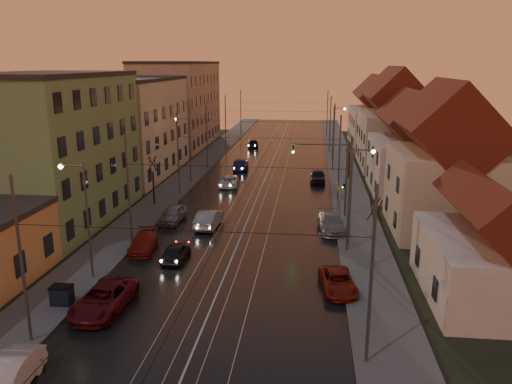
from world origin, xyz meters
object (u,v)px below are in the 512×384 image
(driving_car_1, at_px, (209,218))
(parked_right_1, at_px, (331,223))
(parked_left_2, at_px, (143,242))
(dumpster, at_px, (62,296))
(traffic_light_mast, at_px, (336,169))
(street_lamp_2, at_px, (187,143))
(parked_right_0, at_px, (338,282))
(parked_right_2, at_px, (318,176))
(street_lamp_1, at_px, (355,187))
(driving_car_3, at_px, (241,164))
(parked_left_0, at_px, (7,378))
(parked_left_3, at_px, (173,214))
(street_lamp_0, at_px, (82,209))
(parked_left_1, at_px, (104,299))
(driving_car_0, at_px, (176,252))
(driving_car_4, at_px, (253,143))
(street_lamp_3, at_px, (335,128))
(driving_car_2, at_px, (229,181))

(driving_car_1, distance_m, parked_right_1, 10.75)
(parked_left_2, height_order, dumpster, parked_left_2)
(traffic_light_mast, bearing_deg, street_lamp_2, 144.93)
(parked_right_0, xyz_separation_m, parked_right_2, (-1.07, 29.98, 0.14))
(traffic_light_mast, relative_size, parked_left_2, 1.62)
(traffic_light_mast, bearing_deg, dumpster, -130.16)
(street_lamp_1, relative_size, driving_car_3, 1.59)
(street_lamp_1, relative_size, parked_right_0, 1.81)
(parked_left_0, relative_size, parked_left_2, 1.03)
(traffic_light_mast, bearing_deg, driving_car_3, 120.18)
(driving_car_3, distance_m, parked_left_3, 23.82)
(driving_car_1, xyz_separation_m, parked_left_0, (-4.18, -23.67, -0.04))
(parked_right_0, distance_m, dumpster, 16.98)
(parked_left_2, bearing_deg, parked_right_2, 53.39)
(street_lamp_0, height_order, driving_car_3, street_lamp_0)
(parked_left_0, bearing_deg, parked_left_3, 84.71)
(driving_car_1, xyz_separation_m, parked_left_1, (-3.01, -15.89, -0.03))
(street_lamp_1, xyz_separation_m, driving_car_0, (-13.16, -4.19, -4.23))
(street_lamp_1, distance_m, driving_car_0, 14.44)
(driving_car_4, relative_size, parked_left_1, 0.80)
(street_lamp_2, relative_size, street_lamp_3, 1.00)
(driving_car_3, distance_m, driving_car_4, 18.28)
(parked_right_1, bearing_deg, traffic_light_mast, 77.82)
(parked_left_0, relative_size, parked_right_0, 1.03)
(parked_right_1, bearing_deg, driving_car_4, 99.02)
(driving_car_4, relative_size, parked_right_0, 0.98)
(parked_left_0, xyz_separation_m, parked_right_2, (13.90, 41.96, 0.01))
(parked_left_0, distance_m, parked_right_1, 28.07)
(street_lamp_2, relative_size, driving_car_4, 1.84)
(street_lamp_1, distance_m, driving_car_4, 48.73)
(driving_car_1, bearing_deg, parked_right_2, -114.66)
(street_lamp_1, distance_m, parked_right_0, 9.21)
(parked_left_3, xyz_separation_m, parked_right_1, (14.34, -0.99, -0.03))
(driving_car_4, xyz_separation_m, parked_left_2, (-2.82, -49.19, -0.09))
(traffic_light_mast, relative_size, driving_car_4, 1.66)
(driving_car_4, height_order, parked_left_1, parked_left_1)
(street_lamp_0, relative_size, parked_left_3, 1.83)
(traffic_light_mast, relative_size, parked_left_3, 1.64)
(street_lamp_3, height_order, parked_left_3, street_lamp_3)
(driving_car_1, relative_size, parked_left_3, 1.09)
(parked_right_1, bearing_deg, street_lamp_2, 129.33)
(driving_car_0, bearing_deg, parked_left_1, 75.30)
(traffic_light_mast, relative_size, driving_car_2, 1.53)
(traffic_light_mast, relative_size, driving_car_0, 1.86)
(street_lamp_3, bearing_deg, dumpster, -110.55)
(traffic_light_mast, distance_m, parked_left_0, 32.17)
(driving_car_2, xyz_separation_m, parked_left_3, (-2.86, -13.97, 0.09))
(parked_right_0, bearing_deg, dumpster, -173.79)
(street_lamp_3, relative_size, traffic_light_mast, 1.11)
(street_lamp_1, xyz_separation_m, parked_left_2, (-16.21, -2.52, -4.24))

